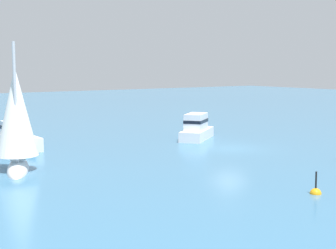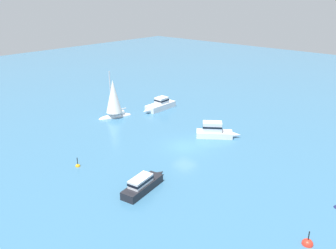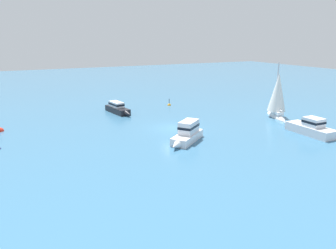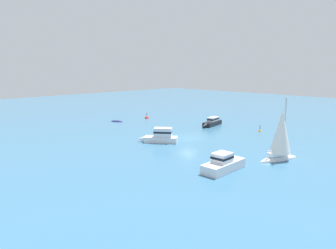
{
  "view_description": "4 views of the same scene",
  "coord_description": "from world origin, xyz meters",
  "px_view_note": "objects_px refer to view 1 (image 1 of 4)",
  "views": [
    {
      "loc": [
        -25.67,
        23.18,
        5.63
      ],
      "look_at": [
        2.78,
        3.19,
        1.6
      ],
      "focal_mm": 54.13,
      "sensor_mm": 36.0,
      "label": 1
    },
    {
      "loc": [
        -29.47,
        -23.68,
        17.19
      ],
      "look_at": [
        2.85,
        5.31,
        0.64
      ],
      "focal_mm": 37.09,
      "sensor_mm": 36.0,
      "label": 2
    },
    {
      "loc": [
        30.46,
        -15.83,
        9.85
      ],
      "look_at": [
        3.47,
        -2.41,
        1.59
      ],
      "focal_mm": 33.81,
      "sensor_mm": 36.0,
      "label": 3
    },
    {
      "loc": [
        32.97,
        28.37,
        10.05
      ],
      "look_at": [
        1.99,
        -2.22,
        1.94
      ],
      "focal_mm": 32.54,
      "sensor_mm": 36.0,
      "label": 4
    }
  ],
  "objects_px": {
    "motor_cruiser": "(197,129)",
    "channel_buoy": "(316,193)",
    "launch": "(17,139)",
    "yacht": "(17,123)"
  },
  "relations": [
    {
      "from": "motor_cruiser",
      "to": "channel_buoy",
      "type": "bearing_deg",
      "value": -147.77
    },
    {
      "from": "launch",
      "to": "channel_buoy",
      "type": "height_order",
      "value": "launch"
    },
    {
      "from": "motor_cruiser",
      "to": "launch",
      "type": "relative_size",
      "value": 0.81
    },
    {
      "from": "channel_buoy",
      "to": "launch",
      "type": "bearing_deg",
      "value": 18.69
    },
    {
      "from": "channel_buoy",
      "to": "motor_cruiser",
      "type": "bearing_deg",
      "value": -20.81
    },
    {
      "from": "launch",
      "to": "yacht",
      "type": "bearing_deg",
      "value": -18.62
    },
    {
      "from": "motor_cruiser",
      "to": "channel_buoy",
      "type": "height_order",
      "value": "motor_cruiser"
    },
    {
      "from": "yacht",
      "to": "launch",
      "type": "xyz_separation_m",
      "value": [
        7.16,
        -2.38,
        -1.88
      ]
    },
    {
      "from": "channel_buoy",
      "to": "yacht",
      "type": "bearing_deg",
      "value": 35.69
    },
    {
      "from": "motor_cruiser",
      "to": "channel_buoy",
      "type": "relative_size",
      "value": 4.11
    }
  ]
}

